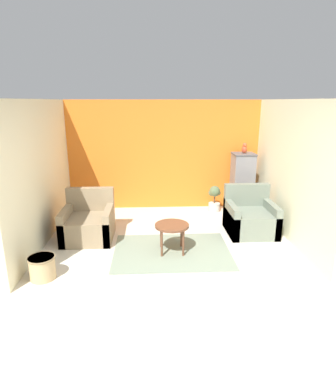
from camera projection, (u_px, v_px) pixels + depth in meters
The scene contains 12 objects.
ground_plane at pixel (175, 289), 4.31m from camera, with size 20.00×20.00×0.00m, color beige.
wall_back_accent at pixel (164, 155), 7.34m from camera, with size 4.45×0.06×2.47m.
wall_left at pixel (41, 173), 5.53m from camera, with size 0.06×3.47×2.47m.
wall_right at pixel (290, 170), 5.76m from camera, with size 0.06×3.47×2.47m.
area_rug at pixel (172, 251), 5.38m from camera, with size 1.93×1.41×0.01m.
coffee_table at pixel (172, 228), 5.26m from camera, with size 0.56×0.56×0.49m.
armchair_left at pixel (88, 224), 5.84m from camera, with size 0.88×0.87×0.87m.
armchair_right at pixel (250, 218), 6.11m from camera, with size 0.88×0.87×0.87m.
birdcage at pixel (242, 183), 7.22m from camera, with size 0.50×0.50×1.33m.
parrot at pixel (244, 148), 7.00m from camera, with size 0.11×0.20×0.24m.
potted_plant at pixel (214, 198), 7.27m from camera, with size 0.27×0.26×0.60m.
wicker_basket at pixel (42, 267), 4.52m from camera, with size 0.37×0.37×0.33m.
Camera 1 is at (-0.29, -3.78, 2.43)m, focal length 30.00 mm.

